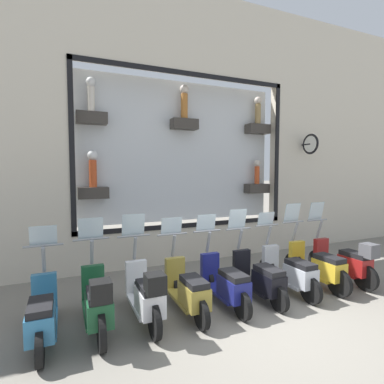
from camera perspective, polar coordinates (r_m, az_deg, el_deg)
ground_plane at (r=5.61m, az=14.10°, el=-22.19°), size 120.00×120.00×0.00m
building_facade at (r=8.28m, az=-1.13°, el=12.21°), size 1.23×36.00×7.19m
scooter_red_0 at (r=7.56m, az=27.23°, el=-11.63°), size 1.81×0.61×1.71m
scooter_yellow_1 at (r=7.07m, az=22.87°, el=-12.91°), size 1.81×0.61×1.71m
scooter_silver_2 at (r=6.57m, az=18.24°, el=-14.29°), size 1.80×0.60×1.54m
scooter_black_3 at (r=6.12m, az=12.77°, el=-15.65°), size 1.79×0.60×1.65m
scooter_navy_4 at (r=5.73m, az=6.43°, el=-16.90°), size 1.80×0.60×1.58m
scooter_olive_5 at (r=5.42m, az=-0.82°, el=-18.15°), size 1.79×0.60×1.56m
scooter_white_6 at (r=5.14m, az=-8.78°, el=-18.74°), size 1.81×0.61×1.68m
scooter_green_7 at (r=5.02m, az=-17.60°, el=-19.40°), size 1.81×0.61×1.65m
scooter_teal_8 at (r=5.08m, az=-26.64°, el=-20.17°), size 1.79×0.61×1.57m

